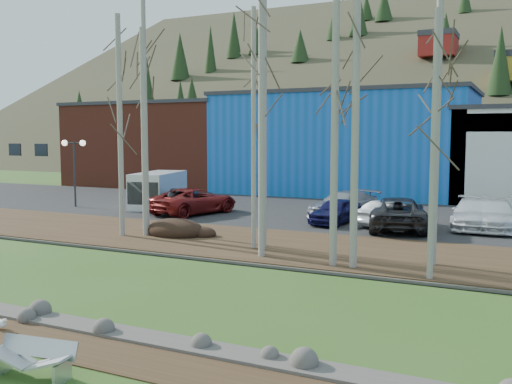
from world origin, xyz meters
The scene contains 33 objects.
dirt_strip centered at (0.00, 2.10, 0.01)m, with size 80.00×1.80×0.03m, color #382616.
near_bank_rocks centered at (0.00, 3.10, 0.00)m, with size 80.00×0.80×0.50m, color #47423D, non-canonical shape.
river centered at (0.00, 7.20, 0.00)m, with size 80.00×8.00×0.90m, color black, non-canonical shape.
far_bank_rocks centered at (0.00, 11.30, 0.00)m, with size 80.00×0.80×0.46m, color #47423D, non-canonical shape.
far_bank centered at (0.00, 14.50, 0.07)m, with size 80.00×7.00×0.15m, color #382616.
parking_lot centered at (0.00, 25.00, 0.07)m, with size 80.00×14.00×0.14m, color black.
building_brick centered at (-24.00, 39.00, 3.91)m, with size 16.32×12.24×7.80m.
building_blue centered at (-6.00, 39.00, 4.16)m, with size 20.40×12.24×8.30m.
hillside centered at (0.00, 84.00, 17.50)m, with size 160.00×72.00×35.00m, color #373421, non-canonical shape.
bench_damaged centered at (-0.77, 0.43, 0.38)m, with size 1.76×0.78×0.76m.
seagull centered at (-3.64, 2.07, 0.18)m, with size 0.45×0.21×0.32m.
dirt_mound centered at (-6.88, 14.56, 0.43)m, with size 2.86×2.02×0.56m, color black.
birch_0 centered at (-9.01, 13.40, 5.16)m, with size 0.24×0.24×10.02m.
birch_1 centered at (-8.71, 14.89, 5.78)m, with size 0.22×0.22×11.26m.
birch_2 centered at (-8.09, 13.99, 4.87)m, with size 0.31×0.31×9.45m.
birch_3 centered at (-1.89, 13.60, 5.92)m, with size 0.22×0.22×11.55m.
birch_4 centered at (-1.26, 12.04, 5.49)m, with size 0.25×0.25×10.67m.
birch_5 centered at (-2.24, 13.37, 4.99)m, with size 0.20×0.20×9.68m.
birch_6 centered at (5.10, 11.30, 4.42)m, with size 0.19×0.19×8.53m.
birch_7 centered at (2.41, 11.78, 5.41)m, with size 0.27×0.27×10.52m.
birch_8 centered at (4.87, 13.41, 4.94)m, with size 0.25×0.25×9.59m.
birch_10 centered at (1.68, 11.78, 5.41)m, with size 0.27×0.27×10.52m.
street_lamp centered at (-18.72, 20.72, 3.54)m, with size 1.61×0.70×4.32m.
car_0 centered at (-14.06, 23.02, 0.83)m, with size 1.63×4.06×1.38m, color silver.
car_1 centered at (-11.03, 21.84, 0.85)m, with size 1.51×4.33×1.43m, color black.
car_2 centered at (-9.88, 21.11, 0.91)m, with size 2.56×5.55×1.54m, color maroon.
car_3 centered at (-1.55, 23.65, 0.86)m, with size 2.03×4.98×1.45m, color #929399.
car_4 centered at (-1.20, 21.11, 0.81)m, with size 1.57×3.90×1.33m, color #17164A.
car_5 centered at (1.54, 21.49, 0.78)m, with size 1.36×3.89×1.28m, color silver.
car_6 centered at (2.09, 20.76, 0.94)m, with size 2.64×5.73×1.59m, color #272729.
car_7 centered at (6.42, 22.67, 0.86)m, with size 2.03×4.99×1.45m, color white.
car_8 centered at (5.46, 22.67, 0.86)m, with size 2.03×4.99×1.45m, color white.
van_grey centered at (-13.71, 22.77, 1.26)m, with size 3.28×5.48×2.24m.
Camera 1 is at (7.84, -7.42, 4.75)m, focal length 40.00 mm.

